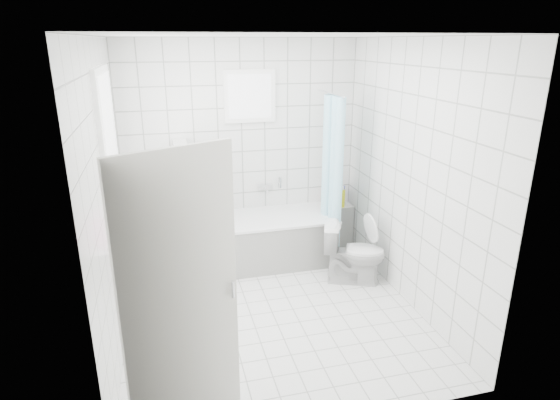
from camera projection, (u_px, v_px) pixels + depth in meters
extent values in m
plane|color=white|center=(272.00, 312.00, 4.65)|extent=(3.00, 3.00, 0.00)
plane|color=white|center=(270.00, 35.00, 3.81)|extent=(3.00, 3.00, 0.00)
cube|color=white|center=(242.00, 151.00, 5.60)|extent=(2.80, 0.02, 2.60)
cube|color=white|center=(328.00, 258.00, 2.86)|extent=(2.80, 0.02, 2.60)
cube|color=white|center=(108.00, 200.00, 3.90)|extent=(0.02, 3.00, 2.60)
cube|color=white|center=(411.00, 177.00, 4.56)|extent=(0.02, 3.00, 2.60)
cube|color=white|center=(113.00, 156.00, 4.09)|extent=(0.01, 0.90, 1.40)
cube|color=white|center=(250.00, 97.00, 5.38)|extent=(0.50, 0.01, 0.50)
cube|color=white|center=(127.00, 234.00, 4.34)|extent=(0.18, 1.02, 0.08)
cube|color=silver|center=(182.00, 304.00, 2.92)|extent=(0.74, 0.38, 2.00)
cube|color=white|center=(264.00, 241.00, 5.63)|extent=(1.66, 0.75, 0.55)
cube|color=white|center=(264.00, 218.00, 5.54)|extent=(1.68, 0.77, 0.03)
cube|color=white|center=(185.00, 212.00, 5.22)|extent=(0.15, 0.85, 1.50)
cube|color=white|center=(336.00, 225.00, 6.11)|extent=(0.40, 0.24, 0.55)
imported|color=silver|center=(354.00, 253.00, 5.15)|extent=(0.76, 0.60, 0.68)
cylinder|color=silver|center=(331.00, 93.00, 5.24)|extent=(0.02, 0.80, 0.02)
cube|color=silver|center=(265.00, 187.00, 5.78)|extent=(0.18, 0.06, 0.06)
imported|color=pink|center=(124.00, 227.00, 3.95)|extent=(0.18, 0.18, 0.33)
imported|color=silver|center=(127.00, 208.00, 4.41)|extent=(0.14, 0.14, 0.32)
imported|color=#2ED1D1|center=(125.00, 228.00, 4.11)|extent=(0.12, 0.12, 0.19)
imported|color=white|center=(127.00, 222.00, 4.29)|extent=(0.14, 0.14, 0.16)
cylinder|color=red|center=(331.00, 197.00, 6.00)|extent=(0.06, 0.06, 0.22)
cylinder|color=#178F20|center=(337.00, 200.00, 5.91)|extent=(0.06, 0.06, 0.20)
cylinder|color=#1622B0|center=(342.00, 195.00, 6.01)|extent=(0.06, 0.06, 0.25)
cylinder|color=yellow|center=(342.00, 198.00, 5.92)|extent=(0.06, 0.06, 0.23)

